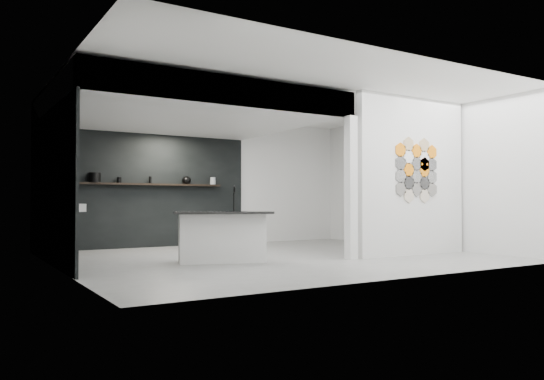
% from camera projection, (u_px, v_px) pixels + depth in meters
% --- Properties ---
extents(floor, '(7.00, 6.00, 0.01)m').
position_uv_depth(floor, '(276.00, 257.00, 9.07)').
color(floor, slate).
extents(partition_panel, '(2.45, 0.15, 2.80)m').
position_uv_depth(partition_panel, '(412.00, 176.00, 9.41)').
color(partition_panel, silver).
rests_on(partition_panel, floor).
extents(bay_clad_back, '(4.40, 0.04, 2.35)m').
position_uv_depth(bay_clad_back, '(147.00, 190.00, 10.94)').
color(bay_clad_back, black).
rests_on(bay_clad_back, floor).
extents(bay_clad_left, '(0.04, 4.00, 2.35)m').
position_uv_depth(bay_clad_left, '(50.00, 187.00, 8.13)').
color(bay_clad_left, black).
rests_on(bay_clad_left, floor).
extents(bulkhead, '(4.40, 4.00, 0.40)m').
position_uv_depth(bulkhead, '(183.00, 110.00, 9.30)').
color(bulkhead, silver).
rests_on(bulkhead, corner_column).
extents(corner_column, '(0.16, 0.16, 2.35)m').
position_uv_depth(corner_column, '(351.00, 187.00, 8.67)').
color(corner_column, silver).
rests_on(corner_column, floor).
extents(fascia_beam, '(4.40, 0.16, 0.40)m').
position_uv_depth(fascia_beam, '(234.00, 91.00, 7.66)').
color(fascia_beam, silver).
rests_on(fascia_beam, corner_column).
extents(wall_basin, '(0.40, 0.60, 0.12)m').
position_uv_depth(wall_basin, '(68.00, 208.00, 8.07)').
color(wall_basin, silver).
rests_on(wall_basin, bay_clad_left).
extents(display_shelf, '(3.00, 0.15, 0.04)m').
position_uv_depth(display_shelf, '(153.00, 184.00, 10.91)').
color(display_shelf, black).
rests_on(display_shelf, bay_clad_back).
extents(kitchen_island, '(1.63, 1.11, 1.20)m').
position_uv_depth(kitchen_island, '(222.00, 236.00, 8.25)').
color(kitchen_island, silver).
rests_on(kitchen_island, floor).
extents(stockpot, '(0.30, 0.30, 0.19)m').
position_uv_depth(stockpot, '(95.00, 177.00, 10.30)').
color(stockpot, black).
rests_on(stockpot, display_shelf).
extents(kettle, '(0.24, 0.24, 0.16)m').
position_uv_depth(kettle, '(186.00, 180.00, 11.29)').
color(kettle, black).
rests_on(kettle, display_shelf).
extents(glass_bowl, '(0.14, 0.14, 0.09)m').
position_uv_depth(glass_bowl, '(213.00, 182.00, 11.62)').
color(glass_bowl, gray).
rests_on(glass_bowl, display_shelf).
extents(glass_vase, '(0.12, 0.12, 0.16)m').
position_uv_depth(glass_vase, '(213.00, 181.00, 11.62)').
color(glass_vase, gray).
rests_on(glass_vase, display_shelf).
extents(bottle_dark, '(0.06, 0.06, 0.14)m').
position_uv_depth(bottle_dark, '(150.00, 180.00, 10.88)').
color(bottle_dark, black).
rests_on(bottle_dark, display_shelf).
extents(utensil_cup, '(0.10, 0.10, 0.11)m').
position_uv_depth(utensil_cup, '(119.00, 180.00, 10.54)').
color(utensil_cup, black).
rests_on(utensil_cup, display_shelf).
extents(hex_tile_cluster, '(1.04, 0.02, 1.16)m').
position_uv_depth(hex_tile_cluster, '(417.00, 170.00, 9.36)').
color(hex_tile_cluster, '#66635E').
rests_on(hex_tile_cluster, partition_panel).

